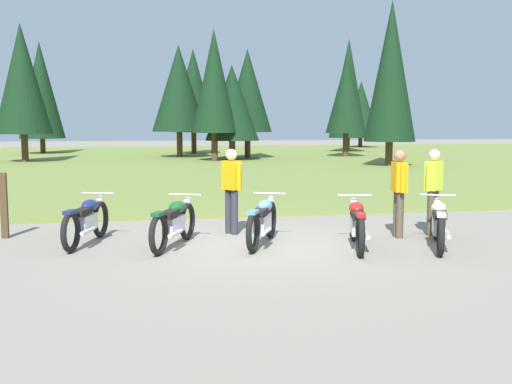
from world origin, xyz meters
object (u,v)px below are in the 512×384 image
at_px(motorcycle_cream, 439,223).
at_px(trail_marker_post, 4,206).
at_px(motorcycle_british_green, 174,222).
at_px(rider_checking_bike, 433,187).
at_px(motorcycle_red, 357,223).
at_px(rider_in_hivis_vest, 231,186).
at_px(rider_with_back_turned, 399,188).
at_px(motorcycle_navy, 87,220).
at_px(motorcycle_sky_blue, 263,221).

height_order(motorcycle_cream, trail_marker_post, trail_marker_post).
height_order(motorcycle_british_green, rider_checking_bike, rider_checking_bike).
distance_m(motorcycle_british_green, motorcycle_red, 3.19).
distance_m(motorcycle_red, rider_in_hivis_vest, 2.68).
height_order(rider_with_back_turned, trail_marker_post, rider_with_back_turned).
bearing_deg(rider_with_back_turned, motorcycle_navy, 175.96).
height_order(motorcycle_navy, rider_with_back_turned, rider_with_back_turned).
relative_size(motorcycle_navy, motorcycle_british_green, 1.04).
bearing_deg(rider_in_hivis_vest, trail_marker_post, 175.21).
bearing_deg(rider_with_back_turned, motorcycle_red, -144.09).
relative_size(rider_with_back_turned, trail_marker_post, 1.35).
relative_size(motorcycle_navy, rider_in_hivis_vest, 1.22).
xyz_separation_m(motorcycle_navy, trail_marker_post, (-1.58, 0.91, 0.18)).
bearing_deg(motorcycle_red, rider_checking_bike, 26.08).
bearing_deg(motorcycle_british_green, motorcycle_cream, -11.66).
height_order(motorcycle_sky_blue, motorcycle_cream, same).
bearing_deg(motorcycle_british_green, rider_with_back_turned, 1.57).
relative_size(rider_checking_bike, trail_marker_post, 1.35).
xyz_separation_m(motorcycle_red, rider_checking_bike, (1.88, 0.92, 0.51)).
relative_size(rider_in_hivis_vest, trail_marker_post, 1.35).
bearing_deg(trail_marker_post, rider_with_back_turned, -10.16).
xyz_separation_m(motorcycle_navy, motorcycle_cream, (6.05, -1.46, 0.00)).
bearing_deg(trail_marker_post, motorcycle_sky_blue, -18.10).
height_order(motorcycle_british_green, motorcycle_red, same).
distance_m(motorcycle_navy, motorcycle_british_green, 1.62).
distance_m(motorcycle_cream, rider_with_back_turned, 1.20).
relative_size(motorcycle_british_green, motorcycle_red, 0.96).
bearing_deg(motorcycle_navy, motorcycle_sky_blue, -11.31).
bearing_deg(rider_checking_bike, motorcycle_cream, -112.25).
bearing_deg(rider_in_hivis_vest, rider_checking_bike, -12.58).
height_order(motorcycle_british_green, motorcycle_sky_blue, same).
relative_size(motorcycle_navy, rider_checking_bike, 1.22).
distance_m(motorcycle_red, motorcycle_cream, 1.43).
height_order(motorcycle_sky_blue, motorcycle_red, same).
height_order(rider_in_hivis_vest, trail_marker_post, rider_in_hivis_vest).
bearing_deg(trail_marker_post, motorcycle_red, -18.91).
distance_m(motorcycle_navy, rider_with_back_turned, 5.81).
bearing_deg(rider_with_back_turned, motorcycle_british_green, -178.43).
distance_m(motorcycle_british_green, rider_with_back_turned, 4.27).
distance_m(motorcycle_british_green, trail_marker_post, 3.43).
relative_size(motorcycle_british_green, rider_in_hivis_vest, 1.18).
xyz_separation_m(motorcycle_british_green, rider_with_back_turned, (4.24, 0.12, 0.51)).
height_order(motorcycle_sky_blue, rider_with_back_turned, rider_with_back_turned).
relative_size(motorcycle_red, trail_marker_post, 1.65).
bearing_deg(trail_marker_post, motorcycle_british_green, -24.73).
xyz_separation_m(motorcycle_sky_blue, motorcycle_red, (1.55, -0.61, 0.00)).
relative_size(motorcycle_red, rider_in_hivis_vest, 1.23).
height_order(motorcycle_sky_blue, rider_checking_bike, rider_checking_bike).
height_order(motorcycle_navy, motorcycle_cream, same).
height_order(motorcycle_british_green, rider_with_back_turned, rider_with_back_turned).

